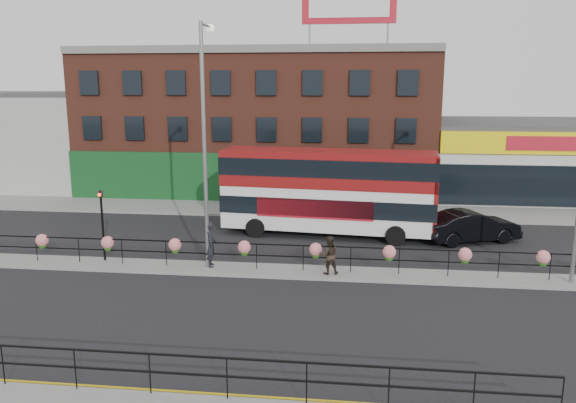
# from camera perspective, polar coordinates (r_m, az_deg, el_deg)

# --- Properties ---
(ground) EXTENTS (120.00, 120.00, 0.00)m
(ground) POSITION_cam_1_polar(r_m,az_deg,el_deg) (24.18, -0.84, -7.26)
(ground) COLOR black
(ground) RESTS_ON ground
(north_pavement) EXTENTS (60.00, 4.00, 0.15)m
(north_pavement) POSITION_cam_1_polar(r_m,az_deg,el_deg) (35.66, 1.69, -0.87)
(north_pavement) COLOR gray
(north_pavement) RESTS_ON ground
(median) EXTENTS (60.00, 1.60, 0.15)m
(median) POSITION_cam_1_polar(r_m,az_deg,el_deg) (24.16, -0.84, -7.10)
(median) COLOR gray
(median) RESTS_ON ground
(yellow_line_inner) EXTENTS (60.00, 0.10, 0.01)m
(yellow_line_inner) POSITION_cam_1_polar(r_m,az_deg,el_deg) (15.47, -5.81, -18.96)
(yellow_line_inner) COLOR gold
(yellow_line_inner) RESTS_ON ground
(yellow_line_outer) EXTENTS (60.00, 0.10, 0.01)m
(yellow_line_outer) POSITION_cam_1_polar(r_m,az_deg,el_deg) (15.32, -5.96, -19.30)
(yellow_line_outer) COLOR gold
(yellow_line_outer) RESTS_ON ground
(brick_building) EXTENTS (25.00, 12.21, 10.30)m
(brick_building) POSITION_cam_1_polar(r_m,az_deg,el_deg) (43.27, -2.67, 8.13)
(brick_building) COLOR brown
(brick_building) RESTS_ON ground
(supermarket) EXTENTS (15.00, 12.25, 5.30)m
(supermarket) POSITION_cam_1_polar(r_m,az_deg,el_deg) (44.80, 23.56, 4.10)
(supermarket) COLOR silver
(supermarket) RESTS_ON ground
(warehouse_west) EXTENTS (15.50, 12.00, 7.30)m
(warehouse_west) POSITION_cam_1_polar(r_m,az_deg,el_deg) (50.80, -25.93, 5.84)
(warehouse_west) COLOR #9FA09B
(warehouse_west) RESTS_ON ground
(median_railing) EXTENTS (30.04, 0.56, 1.23)m
(median_railing) POSITION_cam_1_polar(r_m,az_deg,el_deg) (23.86, -0.84, -4.89)
(median_railing) COLOR black
(median_railing) RESTS_ON median
(south_railing) EXTENTS (20.04, 0.05, 1.12)m
(south_railing) POSITION_cam_1_polar(r_m,az_deg,el_deg) (15.20, -13.90, -15.75)
(south_railing) COLOR black
(south_railing) RESTS_ON south_pavement
(double_decker_bus) EXTENTS (11.40, 3.73, 4.53)m
(double_decker_bus) POSITION_cam_1_polar(r_m,az_deg,el_deg) (29.58, 4.17, 1.81)
(double_decker_bus) COLOR white
(double_decker_bus) RESTS_ON ground
(car) EXTENTS (5.03, 6.08, 1.62)m
(car) POSITION_cam_1_polar(r_m,az_deg,el_deg) (30.09, 18.10, -2.41)
(car) COLOR black
(car) RESTS_ON ground
(pedestrian_a) EXTENTS (0.97, 0.85, 1.98)m
(pedestrian_a) POSITION_cam_1_polar(r_m,az_deg,el_deg) (24.53, -7.90, -4.31)
(pedestrian_a) COLOR black
(pedestrian_a) RESTS_ON median
(pedestrian_b) EXTENTS (1.04, 0.93, 1.63)m
(pedestrian_b) POSITION_cam_1_polar(r_m,az_deg,el_deg) (23.44, 4.19, -5.43)
(pedestrian_b) COLOR black
(pedestrian_b) RESTS_ON median
(lamp_column_west) EXTENTS (0.37, 1.80, 10.26)m
(lamp_column_west) POSITION_cam_1_polar(r_m,az_deg,el_deg) (23.78, -8.39, 7.66)
(lamp_column_west) COLOR gray
(lamp_column_west) RESTS_ON median
(traffic_light_median) EXTENTS (0.15, 0.28, 3.65)m
(traffic_light_median) POSITION_cam_1_polar(r_m,az_deg,el_deg) (26.12, -18.42, -0.81)
(traffic_light_median) COLOR black
(traffic_light_median) RESTS_ON median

